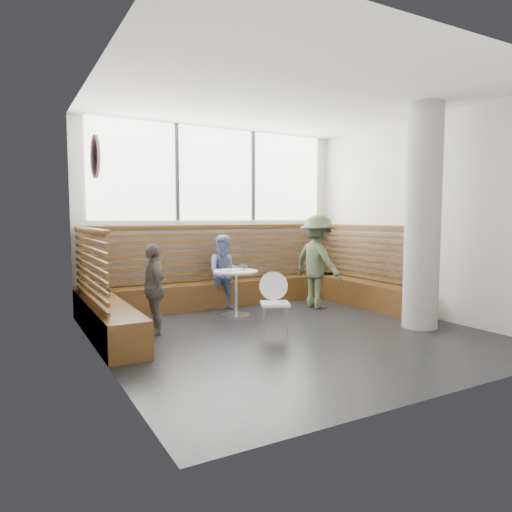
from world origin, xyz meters
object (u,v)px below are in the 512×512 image
cafe_chair (273,298)px  child_back (225,272)px  concrete_column (423,217)px  adult_man (318,262)px  cafe_table (236,283)px  child_left (153,289)px

cafe_chair → child_back: child_back is taller
concrete_column → cafe_chair: bearing=158.7°
concrete_column → cafe_chair: (-2.04, 0.79, -1.11)m
cafe_chair → adult_man: (1.59, 1.10, 0.33)m
cafe_chair → child_back: (0.09, 1.74, 0.16)m
concrete_column → cafe_table: size_ratio=4.33×
cafe_chair → adult_man: size_ratio=0.51×
adult_man → child_left: adult_man is taller
cafe_chair → child_left: size_ratio=0.67×
cafe_table → adult_man: size_ratio=0.45×
adult_man → child_back: adult_man is taller
cafe_table → cafe_chair: size_ratio=0.88×
adult_man → child_left: size_ratio=1.32×
adult_man → concrete_column: bearing=-172.8°
child_back → child_left: 1.86m
cafe_table → adult_man: (1.56, -0.11, 0.29)m
concrete_column → cafe_table: (-2.00, 2.00, -1.07)m
child_back → child_left: (-1.56, -1.01, -0.03)m
concrete_column → child_left: concrete_column is taller
cafe_table → child_left: bearing=-162.4°
cafe_chair → child_back: size_ratio=0.64×
concrete_column → adult_man: bearing=103.3°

